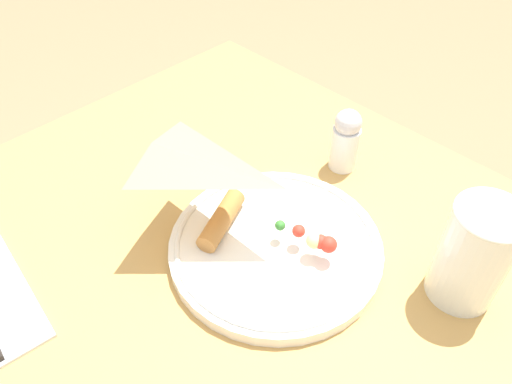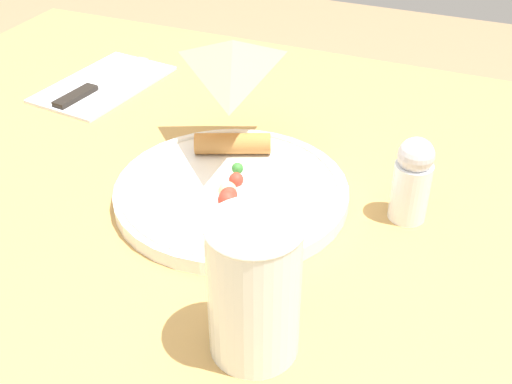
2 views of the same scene
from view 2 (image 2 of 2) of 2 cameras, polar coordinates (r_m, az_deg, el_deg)
name	(u,v)px [view 2 (image 2 of 2)]	position (r m, az deg, el deg)	size (l,w,h in m)	color
dining_table	(67,328)	(0.71, -16.47, -11.51)	(1.15, 0.88, 0.74)	tan
plate_pizza	(231,188)	(0.68, -2.20, 0.36)	(0.25, 0.25, 0.05)	white
milk_glass	(254,294)	(0.49, -0.18, -9.06)	(0.07, 0.07, 0.12)	white
napkin_folded	(104,84)	(0.95, -13.36, 9.32)	(0.20, 0.14, 0.00)	silver
butter_knife	(99,83)	(0.94, -13.76, 9.37)	(0.19, 0.04, 0.01)	black
salt_shaker	(412,179)	(0.65, 13.70, 1.10)	(0.04, 0.04, 0.09)	white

